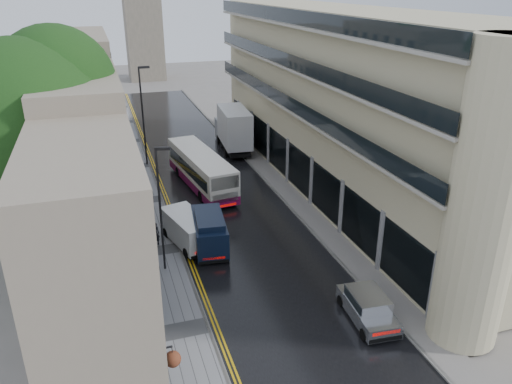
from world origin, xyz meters
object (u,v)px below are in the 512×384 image
tree_near (29,155)px  pedestrian (155,234)px  white_lorry (225,135)px  white_van (186,243)px  cream_bus (201,184)px  tree_far (50,114)px  lamp_post_near (160,211)px  navy_van (198,244)px  lamp_post_far (143,117)px  silver_hatchback (365,327)px

tree_near → pedestrian: bearing=-0.2°
tree_near → white_lorry: (15.47, 16.27, -4.73)m
white_van → pedestrian: 2.66m
tree_near → white_lorry: 22.95m
white_van → cream_bus: bearing=57.4°
tree_far → lamp_post_near: 17.48m
white_van → navy_van: bearing=-60.8°
tree_far → pedestrian: size_ratio=7.65×
cream_bus → lamp_post_far: 10.83m
cream_bus → pedestrian: (-4.31, -6.15, -0.55)m
tree_near → lamp_post_far: (7.78, 16.02, -2.33)m
navy_van → cream_bus: bearing=83.5°
silver_hatchback → pedestrian: pedestrian is taller
pedestrian → tree_near: bearing=-11.9°
tree_far → navy_van: size_ratio=2.57×
tree_near → white_lorry: size_ratio=1.66×
tree_far → silver_hatchback: (14.60, -25.37, -5.44)m
lamp_post_far → cream_bus: bearing=-75.2°
silver_hatchback → tree_far: bearing=124.4°
white_lorry → lamp_post_near: 21.32m
cream_bus → navy_van: cream_bus is taller
cream_bus → lamp_post_far: size_ratio=1.19×
cream_bus → silver_hatchback: cream_bus is taller
tree_far → lamp_post_near: bearing=-68.3°
lamp_post_near → tree_near: bearing=171.5°
cream_bus → white_van: (-2.66, -8.23, -0.42)m
tree_near → silver_hatchback: tree_near is taller
cream_bus → white_lorry: bearing=58.0°
cream_bus → tree_far: bearing=139.4°
tree_far → lamp_post_far: bearing=22.0°
silver_hatchback → navy_van: bearing=126.8°
navy_van → lamp_post_far: 19.08m
pedestrian → lamp_post_far: lamp_post_far is taller
tree_near → lamp_post_near: tree_near is taller
tree_near → lamp_post_near: 7.99m
white_van → pedestrian: size_ratio=2.82×
cream_bus → silver_hatchback: (4.04, -18.49, -0.70)m
tree_far → lamp_post_far: 8.23m
cream_bus → pedestrian: bearing=-132.5°
silver_hatchback → pedestrian: bearing=128.5°
navy_van → white_lorry: bearing=77.2°
cream_bus → pedestrian: 7.53m
cream_bus → navy_van: 9.10m
cream_bus → lamp_post_far: lamp_post_far is taller
navy_van → pedestrian: navy_van is taller
white_van → tree_near: bearing=150.9°
tree_near → cream_bus: (10.86, 6.12, -5.46)m
navy_van → pedestrian: (-2.25, 2.71, -0.32)m
tree_near → silver_hatchback: (14.90, -12.37, -6.16)m
pedestrian → lamp_post_far: (1.23, 16.05, 3.68)m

